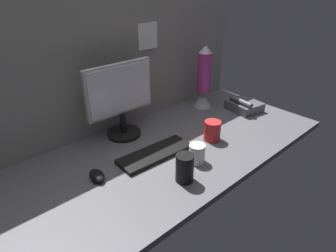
{
  "coord_description": "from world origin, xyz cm",
  "views": [
    {
      "loc": [
        -75.61,
        -90.31,
        75.78
      ],
      "look_at": [
        -1.6,
        0.0,
        14.0
      ],
      "focal_mm": 30.3,
      "sensor_mm": 36.0,
      "label": 1
    }
  ],
  "objects_px": {
    "monitor": "(121,98)",
    "desk_phone": "(244,105)",
    "mug_black_travel": "(185,168)",
    "lava_lamp": "(204,82)",
    "mug_red_plastic": "(212,131)",
    "mug_ceramic_white": "(197,154)",
    "mouse": "(97,176)",
    "keyboard": "(155,154)"
  },
  "relations": [
    {
      "from": "keyboard",
      "to": "mug_black_travel",
      "type": "distance_m",
      "value": 0.23
    },
    {
      "from": "monitor",
      "to": "desk_phone",
      "type": "height_order",
      "value": "monitor"
    },
    {
      "from": "mug_black_travel",
      "to": "lava_lamp",
      "type": "height_order",
      "value": "lava_lamp"
    },
    {
      "from": "monitor",
      "to": "desk_phone",
      "type": "relative_size",
      "value": 1.82
    },
    {
      "from": "mouse",
      "to": "mug_ceramic_white",
      "type": "relative_size",
      "value": 1.07
    },
    {
      "from": "desk_phone",
      "to": "keyboard",
      "type": "bearing_deg",
      "value": -178.14
    },
    {
      "from": "mug_ceramic_white",
      "to": "mug_red_plastic",
      "type": "bearing_deg",
      "value": 22.29
    },
    {
      "from": "mug_black_travel",
      "to": "lava_lamp",
      "type": "xyz_separation_m",
      "value": [
        0.63,
        0.46,
        0.1
      ]
    },
    {
      "from": "mouse",
      "to": "desk_phone",
      "type": "bearing_deg",
      "value": 6.63
    },
    {
      "from": "lava_lamp",
      "to": "mug_red_plastic",
      "type": "bearing_deg",
      "value": -131.58
    },
    {
      "from": "keyboard",
      "to": "mug_ceramic_white",
      "type": "xyz_separation_m",
      "value": [
        0.11,
        -0.17,
        0.03
      ]
    },
    {
      "from": "mug_red_plastic",
      "to": "mouse",
      "type": "bearing_deg",
      "value": 169.76
    },
    {
      "from": "mug_black_travel",
      "to": "desk_phone",
      "type": "height_order",
      "value": "mug_black_travel"
    },
    {
      "from": "monitor",
      "to": "mug_red_plastic",
      "type": "height_order",
      "value": "monitor"
    },
    {
      "from": "mug_black_travel",
      "to": "monitor",
      "type": "bearing_deg",
      "value": 86.42
    },
    {
      "from": "monitor",
      "to": "mug_black_travel",
      "type": "distance_m",
      "value": 0.52
    },
    {
      "from": "desk_phone",
      "to": "mug_red_plastic",
      "type": "bearing_deg",
      "value": -166.22
    },
    {
      "from": "monitor",
      "to": "keyboard",
      "type": "distance_m",
      "value": 0.34
    },
    {
      "from": "keyboard",
      "to": "mouse",
      "type": "height_order",
      "value": "mouse"
    },
    {
      "from": "keyboard",
      "to": "mug_red_plastic",
      "type": "bearing_deg",
      "value": -12.09
    },
    {
      "from": "mug_ceramic_white",
      "to": "desk_phone",
      "type": "height_order",
      "value": "mug_ceramic_white"
    },
    {
      "from": "monitor",
      "to": "mug_black_travel",
      "type": "xyz_separation_m",
      "value": [
        -0.03,
        -0.5,
        -0.15
      ]
    },
    {
      "from": "mug_red_plastic",
      "to": "lava_lamp",
      "type": "relative_size",
      "value": 0.26
    },
    {
      "from": "monitor",
      "to": "desk_phone",
      "type": "xyz_separation_m",
      "value": [
        0.75,
        -0.25,
        -0.18
      ]
    },
    {
      "from": "mug_red_plastic",
      "to": "mug_ceramic_white",
      "type": "xyz_separation_m",
      "value": [
        -0.21,
        -0.09,
        -0.01
      ]
    },
    {
      "from": "monitor",
      "to": "mouse",
      "type": "distance_m",
      "value": 0.43
    },
    {
      "from": "mug_red_plastic",
      "to": "mug_ceramic_white",
      "type": "distance_m",
      "value": 0.22
    },
    {
      "from": "monitor",
      "to": "mug_black_travel",
      "type": "height_order",
      "value": "monitor"
    },
    {
      "from": "mug_black_travel",
      "to": "desk_phone",
      "type": "bearing_deg",
      "value": 17.67
    },
    {
      "from": "mug_ceramic_white",
      "to": "lava_lamp",
      "type": "distance_m",
      "value": 0.65
    },
    {
      "from": "monitor",
      "to": "keyboard",
      "type": "xyz_separation_m",
      "value": [
        -0.0,
        -0.27,
        -0.2
      ]
    },
    {
      "from": "lava_lamp",
      "to": "mug_black_travel",
      "type": "bearing_deg",
      "value": -143.64
    },
    {
      "from": "mug_red_plastic",
      "to": "desk_phone",
      "type": "xyz_separation_m",
      "value": [
        0.44,
        0.11,
        -0.02
      ]
    },
    {
      "from": "monitor",
      "to": "mug_red_plastic",
      "type": "distance_m",
      "value": 0.5
    },
    {
      "from": "mouse",
      "to": "desk_phone",
      "type": "height_order",
      "value": "desk_phone"
    },
    {
      "from": "mug_red_plastic",
      "to": "mug_black_travel",
      "type": "relative_size",
      "value": 0.85
    },
    {
      "from": "desk_phone",
      "to": "mouse",
      "type": "bearing_deg",
      "value": 179.81
    },
    {
      "from": "lava_lamp",
      "to": "keyboard",
      "type": "bearing_deg",
      "value": -158.29
    },
    {
      "from": "mug_red_plastic",
      "to": "monitor",
      "type": "bearing_deg",
      "value": 131.33
    },
    {
      "from": "monitor",
      "to": "desk_phone",
      "type": "bearing_deg",
      "value": -18.35
    },
    {
      "from": "desk_phone",
      "to": "mug_black_travel",
      "type": "bearing_deg",
      "value": -162.33
    },
    {
      "from": "mug_black_travel",
      "to": "lava_lamp",
      "type": "relative_size",
      "value": 0.31
    }
  ]
}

